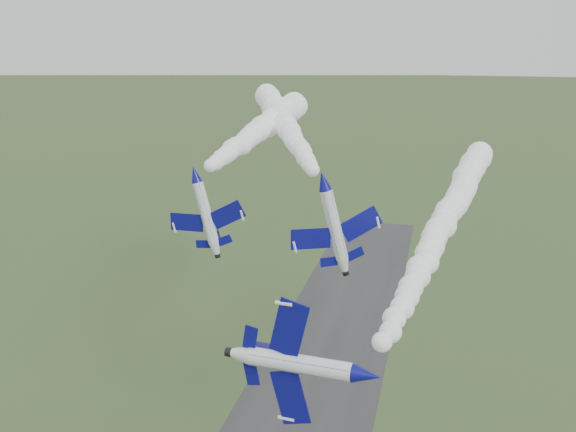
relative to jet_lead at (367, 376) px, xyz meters
name	(u,v)px	position (x,y,z in m)	size (l,w,h in m)	color
jet_lead	(367,376)	(0.00, 0.00, 0.00)	(4.65, 13.35, 11.02)	white
smoke_trail_jet_lead	(447,216)	(5.62, 37.74, 2.90)	(4.43, 68.86, 4.43)	white
jet_pair_left	(195,174)	(-25.10, 27.84, 8.99)	(9.74, 12.08, 3.62)	white
smoke_trail_jet_pair_left	(263,128)	(-25.48, 59.55, 10.34)	(5.13, 57.78, 5.13)	white
jet_pair_right	(324,181)	(-8.93, 28.05, 8.98)	(11.10, 13.11, 4.11)	white
smoke_trail_jet_pair_right	(284,123)	(-22.60, 62.83, 10.83)	(4.90, 67.49, 4.90)	white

